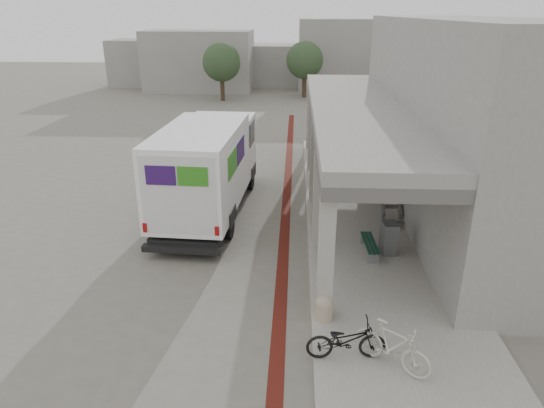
# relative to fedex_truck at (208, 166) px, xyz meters

# --- Properties ---
(ground) EXTENTS (120.00, 120.00, 0.00)m
(ground) POSITION_rel_fedex_truck_xyz_m (1.92, -3.25, -1.86)
(ground) COLOR #656057
(ground) RESTS_ON ground
(bike_lane_stripe) EXTENTS (0.35, 40.00, 0.01)m
(bike_lane_stripe) POSITION_rel_fedex_truck_xyz_m (2.92, -1.25, -1.85)
(bike_lane_stripe) COLOR #4F160F
(bike_lane_stripe) RESTS_ON ground
(sidewalk) EXTENTS (4.40, 28.00, 0.12)m
(sidewalk) POSITION_rel_fedex_truck_xyz_m (5.92, -3.25, -1.80)
(sidewalk) COLOR gray
(sidewalk) RESTS_ON ground
(transit_building) EXTENTS (7.60, 17.00, 7.00)m
(transit_building) POSITION_rel_fedex_truck_xyz_m (8.75, 1.25, 1.54)
(transit_building) COLOR gray
(transit_building) RESTS_ON ground
(distant_backdrop) EXTENTS (28.00, 10.00, 6.50)m
(distant_backdrop) POSITION_rel_fedex_truck_xyz_m (-0.93, 32.64, 0.85)
(distant_backdrop) COLOR gray
(distant_backdrop) RESTS_ON ground
(tree_left) EXTENTS (3.20, 3.20, 4.80)m
(tree_left) POSITION_rel_fedex_truck_xyz_m (-3.08, 24.75, 1.32)
(tree_left) COLOR #38281C
(tree_left) RESTS_ON ground
(tree_mid) EXTENTS (3.20, 3.20, 4.80)m
(tree_mid) POSITION_rel_fedex_truck_xyz_m (3.92, 26.75, 1.32)
(tree_mid) COLOR #38281C
(tree_mid) RESTS_ON ground
(tree_right) EXTENTS (3.20, 3.20, 4.80)m
(tree_right) POSITION_rel_fedex_truck_xyz_m (11.92, 25.75, 1.32)
(tree_right) COLOR #38281C
(tree_right) RESTS_ON ground
(fedex_truck) EXTENTS (3.01, 8.31, 3.49)m
(fedex_truck) POSITION_rel_fedex_truck_xyz_m (0.00, 0.00, 0.00)
(fedex_truck) COLOR black
(fedex_truck) RESTS_ON ground
(bench) EXTENTS (0.40, 1.60, 0.37)m
(bench) POSITION_rel_fedex_truck_xyz_m (5.63, -3.34, -1.47)
(bench) COLOR gray
(bench) RESTS_ON sidewalk
(bollard_near) EXTENTS (0.44, 0.44, 0.67)m
(bollard_near) POSITION_rel_fedex_truck_xyz_m (4.02, -6.94, -1.41)
(bollard_near) COLOR tan
(bollard_near) RESTS_ON sidewalk
(bollard_far) EXTENTS (0.39, 0.39, 0.59)m
(bollard_far) POSITION_rel_fedex_truck_xyz_m (4.02, -1.21, -1.44)
(bollard_far) COLOR gray
(bollard_far) RESTS_ON sidewalk
(utility_cabinet) EXTENTS (0.51, 0.65, 1.01)m
(utility_cabinet) POSITION_rel_fedex_truck_xyz_m (6.22, -3.27, -1.23)
(utility_cabinet) COLOR slate
(utility_cabinet) RESTS_ON sidewalk
(bicycle_black) EXTENTS (1.79, 0.75, 0.92)m
(bicycle_black) POSITION_rel_fedex_truck_xyz_m (4.42, -8.36, -1.28)
(bicycle_black) COLOR black
(bicycle_black) RESTS_ON sidewalk
(bicycle_cream) EXTENTS (1.74, 1.49, 1.08)m
(bicycle_cream) POSITION_rel_fedex_truck_xyz_m (5.36, -8.62, -1.20)
(bicycle_cream) COLOR beige
(bicycle_cream) RESTS_ON sidewalk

